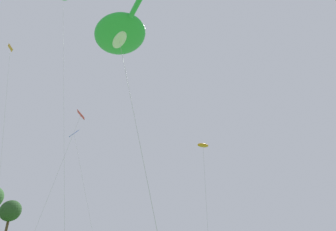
# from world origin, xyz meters

# --- Properties ---
(big_show_kite) EXTENTS (4.28, 10.19, 15.80)m
(big_show_kite) POSITION_xyz_m (-3.09, 12.74, 15.28)
(big_show_kite) COLOR green
(big_show_kite) RESTS_ON ground
(small_kite_streamer_purple) EXTENTS (2.14, 2.88, 9.15)m
(small_kite_streamer_purple) POSITION_xyz_m (6.54, 17.34, 8.94)
(small_kite_streamer_purple) COLOR orange
(small_kite_streamer_purple) RESTS_ON ground
(small_kite_delta_white) EXTENTS (2.97, 3.35, 12.56)m
(small_kite_delta_white) POSITION_xyz_m (-4.54, 22.06, 11.69)
(small_kite_delta_white) COLOR red
(small_kite_delta_white) RESTS_ON ground
(small_kite_tiny_distant) EXTENTS (3.23, 1.17, 20.40)m
(small_kite_tiny_distant) POSITION_xyz_m (-12.30, 25.45, 18.12)
(small_kite_tiny_distant) COLOR orange
(small_kite_tiny_distant) RESTS_ON ground
(small_kite_stunt_black) EXTENTS (3.56, 3.88, 11.88)m
(small_kite_stunt_black) POSITION_xyz_m (-4.49, 26.02, 10.98)
(small_kite_stunt_black) COLOR blue
(small_kite_stunt_black) RESTS_ON ground
(tree_broad_distant) EXTENTS (4.41, 4.41, 7.71)m
(tree_broad_distant) POSITION_xyz_m (-13.03, 66.54, 5.45)
(tree_broad_distant) COLOR #513823
(tree_broad_distant) RESTS_ON ground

